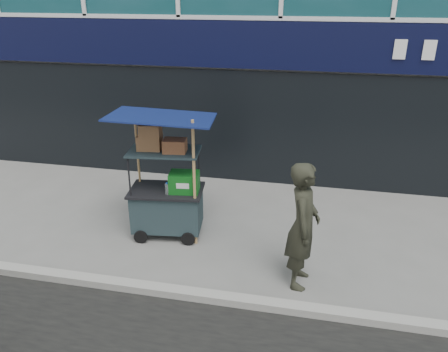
# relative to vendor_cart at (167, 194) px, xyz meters

# --- Properties ---
(ground) EXTENTS (80.00, 80.00, 0.00)m
(ground) POSITION_rel_vendor_cart_xyz_m (1.53, -1.38, -0.76)
(ground) COLOR slate
(ground) RESTS_ON ground
(curb) EXTENTS (80.00, 0.18, 0.12)m
(curb) POSITION_rel_vendor_cart_xyz_m (1.53, -1.58, -0.70)
(curb) COLOR gray
(curb) RESTS_ON ground
(vendor_cart) EXTENTS (1.74, 1.32, 2.18)m
(vendor_cart) POSITION_rel_vendor_cart_xyz_m (0.00, 0.00, 0.00)
(vendor_cart) COLOR #1B2B2F
(vendor_cart) RESTS_ON ground
(vendor_man) EXTENTS (0.47, 0.70, 1.86)m
(vendor_man) POSITION_rel_vendor_cart_xyz_m (2.26, -0.91, 0.16)
(vendor_man) COLOR #27281D
(vendor_man) RESTS_ON ground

